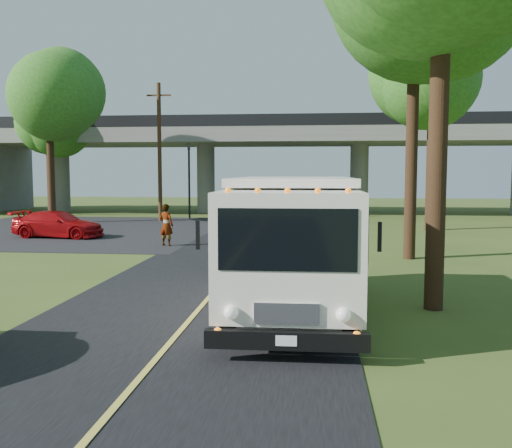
# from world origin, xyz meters

# --- Properties ---
(ground) EXTENTS (120.00, 120.00, 0.00)m
(ground) POSITION_xyz_m (0.00, 0.00, 0.00)
(ground) COLOR #394C1B
(ground) RESTS_ON ground
(road) EXTENTS (7.00, 90.00, 0.02)m
(road) POSITION_xyz_m (0.00, 10.00, 0.01)
(road) COLOR black
(road) RESTS_ON ground
(parking_lot) EXTENTS (16.00, 18.00, 0.01)m
(parking_lot) POSITION_xyz_m (-11.00, 18.00, 0.01)
(parking_lot) COLOR black
(parking_lot) RESTS_ON ground
(lane_line) EXTENTS (0.12, 90.00, 0.01)m
(lane_line) POSITION_xyz_m (0.00, 10.00, 0.03)
(lane_line) COLOR gold
(lane_line) RESTS_ON road
(overpass) EXTENTS (54.00, 10.00, 7.30)m
(overpass) POSITION_xyz_m (0.00, 32.00, 4.56)
(overpass) COLOR slate
(overpass) RESTS_ON ground
(traffic_signal) EXTENTS (0.18, 0.22, 5.20)m
(traffic_signal) POSITION_xyz_m (-6.00, 26.00, 3.20)
(traffic_signal) COLOR black
(traffic_signal) RESTS_ON ground
(utility_pole) EXTENTS (1.60, 0.26, 9.00)m
(utility_pole) POSITION_xyz_m (-7.50, 24.00, 4.59)
(utility_pole) COLOR #472D19
(utility_pole) RESTS_ON ground
(tree_right_far) EXTENTS (5.77, 5.67, 10.99)m
(tree_right_far) POSITION_xyz_m (9.21, 19.84, 8.30)
(tree_right_far) COLOR #382314
(tree_right_far) RESTS_ON ground
(tree_left_lot) EXTENTS (5.60, 5.50, 10.50)m
(tree_left_lot) POSITION_xyz_m (-13.79, 21.84, 7.90)
(tree_left_lot) COLOR #382314
(tree_left_lot) RESTS_ON ground
(tree_left_far) EXTENTS (5.26, 5.16, 9.89)m
(tree_left_far) POSITION_xyz_m (-16.79, 27.84, 7.45)
(tree_left_far) COLOR #382314
(tree_left_far) RESTS_ON ground
(step_van) EXTENTS (2.81, 7.43, 3.11)m
(step_van) POSITION_xyz_m (2.20, 0.31, 1.69)
(step_van) COLOR silver
(step_van) RESTS_ON ground
(red_sedan) EXTENTS (4.71, 2.29, 1.32)m
(red_sedan) POSITION_xyz_m (-9.98, 14.27, 0.66)
(red_sedan) COLOR #A50A0D
(red_sedan) RESTS_ON ground
(pedestrian) EXTENTS (0.79, 0.65, 1.86)m
(pedestrian) POSITION_xyz_m (-3.80, 11.63, 0.93)
(pedestrian) COLOR gray
(pedestrian) RESTS_ON ground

